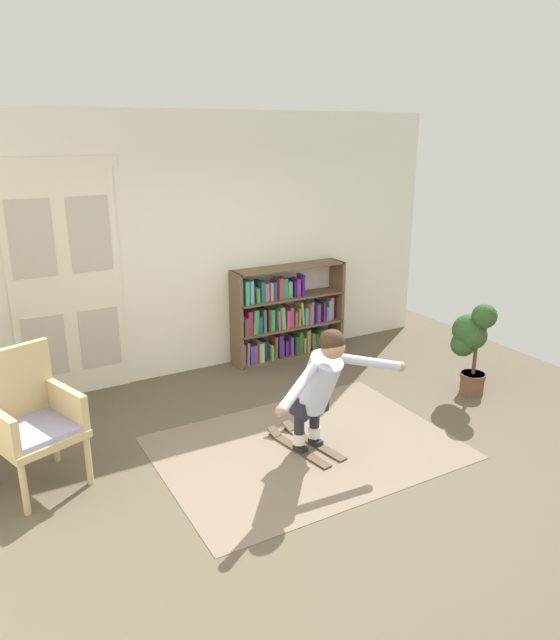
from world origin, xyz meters
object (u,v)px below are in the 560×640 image
at_px(bookshelf, 284,318).
at_px(person_skier, 320,382).
at_px(skis_pair, 304,444).
at_px(wicker_chair, 30,416).
at_px(potted_plant, 472,339).

xyz_separation_m(bookshelf, person_skier, (-0.90, -2.18, 0.19)).
distance_m(skis_pair, person_skier, 0.69).
xyz_separation_m(bookshelf, wicker_chair, (-3.08, -1.42, 0.08)).
relative_size(bookshelf, skis_pair, 1.79).
xyz_separation_m(bookshelf, potted_plant, (1.20, -1.86, 0.10)).
xyz_separation_m(potted_plant, person_skier, (-2.10, -0.32, 0.09)).
bearing_deg(potted_plant, skis_pair, -176.50).
distance_m(wicker_chair, skis_pair, 2.29).
relative_size(bookshelf, potted_plant, 1.45).
distance_m(bookshelf, potted_plant, 2.22).
xyz_separation_m(wicker_chair, person_skier, (2.18, -0.76, 0.11)).
height_order(potted_plant, skis_pair, potted_plant).
xyz_separation_m(wicker_chair, skis_pair, (2.15, -0.57, -0.56)).
relative_size(wicker_chair, person_skier, 0.78).
height_order(bookshelf, wicker_chair, bookshelf).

